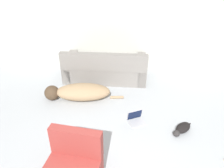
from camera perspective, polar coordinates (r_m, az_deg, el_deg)
wall_back at (r=5.55m, az=4.47°, el=15.86°), size 7.32×0.06×2.50m
couch at (r=5.35m, az=-1.74°, el=3.95°), size 1.98×0.97×0.80m
dog at (r=4.64m, az=-8.62°, el=-2.10°), size 1.67×0.62×0.34m
cat at (r=4.02m, az=17.84°, el=-11.01°), size 0.40×0.43×0.13m
laptop_open at (r=4.06m, az=6.19°, el=-8.86°), size 0.38×0.35×0.21m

